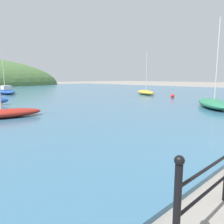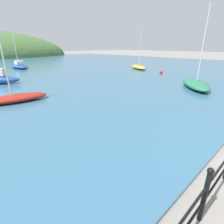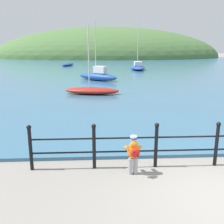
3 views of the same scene
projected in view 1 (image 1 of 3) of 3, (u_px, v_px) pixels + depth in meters
name	position (u px, v px, depth m)	size (l,w,h in m)	color
boat_mid_harbor	(145.00, 92.00, 25.91)	(3.32, 4.24, 5.04)	gold
boat_white_sailboat	(213.00, 103.00, 14.43)	(4.60, 4.03, 5.66)	#287551
boat_far_right	(6.00, 91.00, 26.67)	(1.83, 4.99, 5.97)	#1E4793
boat_red_dinghy	(5.00, 113.00, 10.80)	(3.61, 1.69, 4.25)	maroon
mooring_buoy	(172.00, 96.00, 21.41)	(0.38, 0.38, 0.38)	red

